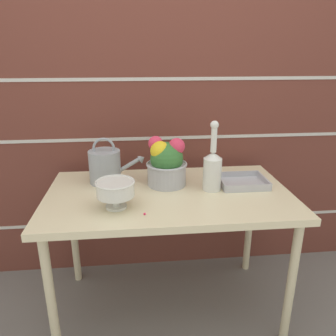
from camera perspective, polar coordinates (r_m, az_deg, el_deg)
name	(u,v)px	position (r m, az deg, el deg)	size (l,w,h in m)	color
ground_plane	(169,305)	(2.12, 0.11, -22.79)	(12.00, 12.00, 0.00)	slate
brick_wall	(161,108)	(2.07, -1.25, 10.35)	(3.60, 0.08, 2.20)	brown
patio_table	(169,204)	(1.74, 0.12, -6.29)	(1.27, 0.73, 0.74)	beige
watering_can	(106,166)	(1.84, -10.80, 0.35)	(0.32, 0.17, 0.26)	#93999E
crystal_pedestal_bowl	(115,189)	(1.53, -9.16, -3.70)	(0.18, 0.18, 0.13)	silver
flower_planter	(166,163)	(1.77, -0.29, 0.88)	(0.22, 0.22, 0.27)	#ADADB2
glass_decanter	(213,168)	(1.72, 7.76, 0.05)	(0.10, 0.10, 0.37)	silver
wire_tray	(242,183)	(1.85, 12.81, -2.52)	(0.25, 0.21, 0.04)	#B7B7BC
fallen_petal	(145,214)	(1.49, -4.09, -7.98)	(0.01, 0.01, 0.01)	#E03856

